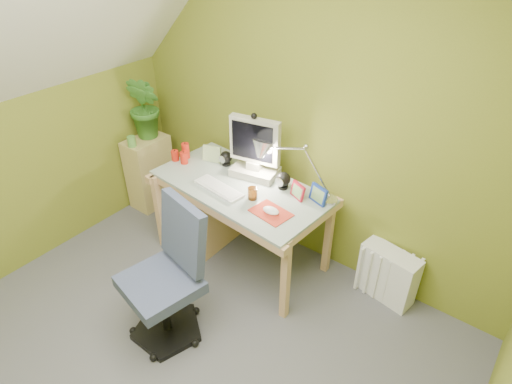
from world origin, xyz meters
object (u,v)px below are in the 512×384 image
Objects in this scene: monitor at (255,144)px; desk_lamp at (308,159)px; desk at (241,223)px; radiator at (388,274)px; task_chair at (160,283)px; side_ledge at (150,172)px; potted_plant at (146,107)px.

desk_lamp is (0.45, 0.00, 0.03)m from monitor.
desk is at bearing -101.82° from monitor.
radiator is (1.09, 0.14, -0.76)m from monitor.
task_chair is at bearing -80.75° from desk.
monitor is at bearing -163.08° from radiator.
radiator is at bearing 21.04° from desk.
side_ledge is at bearing 153.49° from task_chair.
desk_lamp reaches higher than radiator.
side_ledge is 1.18× the size of potted_plant.
desk is at bearing -150.43° from desk_lamp.
potted_plant is (-1.15, -0.04, 0.00)m from monitor.
potted_plant is (-1.15, 0.14, 0.61)m from desk.
side_ledge is 0.75× the size of task_chair.
radiator is at bearing -4.48° from monitor.
task_chair is (1.23, -0.96, 0.11)m from side_ledge.
desk is at bearing -4.43° from side_ledge.
monitor is at bearing 4.42° from side_ledge.
side_ledge is 1.65× the size of radiator.
task_chair is at bearing -38.02° from side_ledge.
desk_lamp is at bearing 26.45° from desk.
monitor is 0.91× the size of potted_plant.
side_ledge is at bearing -179.78° from desk.
desk is 1.93× the size of side_ledge.
radiator is (1.09, 0.32, -0.15)m from desk.
potted_plant is at bearing 170.18° from monitor.
desk_lamp is at bearing 81.72° from task_chair.
side_ledge is at bearing -164.59° from radiator.
task_chair is 2.21× the size of radiator.
radiator is at bearing 5.83° from side_ledge.
desk_lamp is at bearing 1.43° from potted_plant.
task_chair is (0.07, -0.87, 0.10)m from desk.
desk_lamp reaches higher than monitor.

